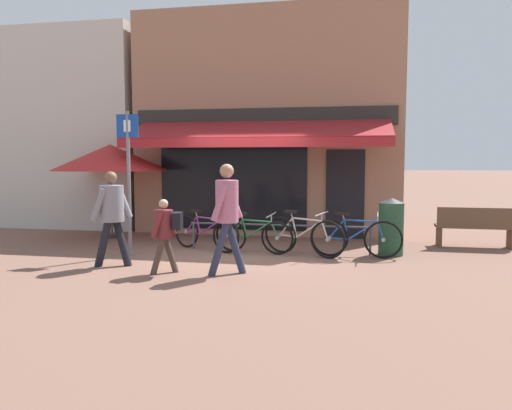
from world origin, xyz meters
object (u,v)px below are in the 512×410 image
object	(u,v)px
pedestrian_child	(166,228)
cafe_parasol	(110,158)
bicycle_silver	(303,236)
pedestrian_second_adult	(112,209)
litter_bin	(391,227)
park_bench	(475,226)
bicycle_blue	(356,237)
pedestrian_adult	(227,207)
bicycle_green	(253,235)
parking_sign	(129,169)
bicycle_purple	(205,232)

from	to	relation	value
pedestrian_child	cafe_parasol	size ratio (longest dim) A/B	0.45
bicycle_silver	pedestrian_second_adult	size ratio (longest dim) A/B	0.99
cafe_parasol	pedestrian_child	bearing A→B (deg)	-51.29
pedestrian_second_adult	litter_bin	size ratio (longest dim) A/B	1.50
pedestrian_second_adult	litter_bin	xyz separation A→B (m)	(4.88, 2.00, -0.44)
pedestrian_child	park_bench	world-z (taller)	pedestrian_child
bicycle_blue	pedestrian_adult	distance (m)	2.85
pedestrian_child	litter_bin	world-z (taller)	pedestrian_child
litter_bin	park_bench	distance (m)	2.17
pedestrian_adult	litter_bin	distance (m)	3.57
pedestrian_second_adult	bicycle_green	bearing A→B (deg)	-134.45
bicycle_silver	park_bench	bearing A→B (deg)	47.90
pedestrian_child	parking_sign	world-z (taller)	parking_sign
pedestrian_adult	parking_sign	xyz separation A→B (m)	(-2.26, 1.20, 0.59)
pedestrian_adult	pedestrian_second_adult	xyz separation A→B (m)	(-2.13, 0.22, -0.10)
bicycle_purple	pedestrian_child	size ratio (longest dim) A/B	1.31
pedestrian_adult	cafe_parasol	bearing A→B (deg)	-52.06
pedestrian_adult	cafe_parasol	distance (m)	4.98
bicycle_silver	pedestrian_adult	world-z (taller)	pedestrian_adult
bicycle_purple	bicycle_green	size ratio (longest dim) A/B	0.98
cafe_parasol	bicycle_blue	bearing A→B (deg)	-13.71
park_bench	cafe_parasol	bearing A→B (deg)	-178.47
pedestrian_second_adult	park_bench	world-z (taller)	pedestrian_second_adult
cafe_parasol	litter_bin	bearing A→B (deg)	-8.92
bicycle_blue	bicycle_green	bearing A→B (deg)	-179.01
cafe_parasol	park_bench	xyz separation A→B (m)	(8.26, 0.17, -1.46)
litter_bin	parking_sign	distance (m)	5.23
bicycle_blue	parking_sign	distance (m)	4.56
pedestrian_child	cafe_parasol	xyz separation A→B (m)	(-2.69, 3.35, 1.16)
bicycle_purple	park_bench	world-z (taller)	park_bench
bicycle_green	pedestrian_second_adult	size ratio (longest dim) A/B	0.99
bicycle_purple	pedestrian_adult	world-z (taller)	pedestrian_adult
pedestrian_second_adult	litter_bin	distance (m)	5.29
bicycle_green	cafe_parasol	world-z (taller)	cafe_parasol
park_bench	bicycle_purple	bearing A→B (deg)	-165.72
pedestrian_child	cafe_parasol	distance (m)	4.45
cafe_parasol	pedestrian_adult	bearing A→B (deg)	-41.22
pedestrian_adult	pedestrian_child	xyz separation A→B (m)	(-1.01, -0.11, -0.35)
bicycle_purple	bicycle_blue	world-z (taller)	bicycle_blue
park_bench	bicycle_blue	bearing A→B (deg)	-147.34
bicycle_purple	pedestrian_adult	distance (m)	2.38
pedestrian_second_adult	litter_bin	bearing A→B (deg)	-149.58
bicycle_blue	cafe_parasol	bearing A→B (deg)	169.18
pedestrian_adult	litter_bin	xyz separation A→B (m)	(2.74, 2.23, -0.54)
bicycle_blue	pedestrian_child	xyz separation A→B (m)	(-3.08, -1.95, 0.37)
pedestrian_child	pedestrian_adult	bearing A→B (deg)	177.30
cafe_parasol	park_bench	bearing A→B (deg)	1.20
cafe_parasol	park_bench	distance (m)	8.39
bicycle_green	pedestrian_adult	xyz separation A→B (m)	(-0.05, -1.90, 0.74)
bicycle_silver	pedestrian_adult	distance (m)	2.22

